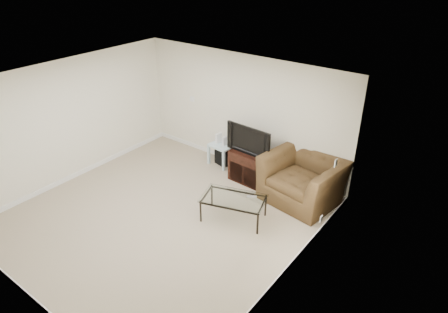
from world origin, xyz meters
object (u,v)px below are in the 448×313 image
Objects in this scene: tv_stand at (251,166)px; side_table at (223,154)px; subwoofer at (225,157)px; coffee_table at (233,208)px; recliner at (304,172)px; television at (251,139)px.

side_table is at bearing 168.53° from tv_stand.
tv_stand is at bearing -15.79° from subwoofer.
side_table reaches higher than coffee_table.
coffee_table reaches higher than subwoofer.
tv_stand is 2.42× the size of subwoofer.
television is at bearing -170.16° from recliner.
recliner is at bearing -6.30° from side_table.
subwoofer is at bearing 166.98° from tv_stand.
tv_stand reaches higher than subwoofer.
television is 1.21m from subwoofer.
television is 0.69× the size of recliner.
television reaches higher than subwoofer.
television is at bearing 111.30° from coffee_table.
tv_stand is 1.21m from recliner.
subwoofer is (-0.87, 0.28, -0.79)m from television.
tv_stand is 0.94m from side_table.
tv_stand is 0.63m from television.
subwoofer is 2.11m from recliner.
tv_stand reaches higher than coffee_table.
tv_stand is 0.58× the size of recliner.
recliner reaches higher than tv_stand.
television is 1.56m from coffee_table.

